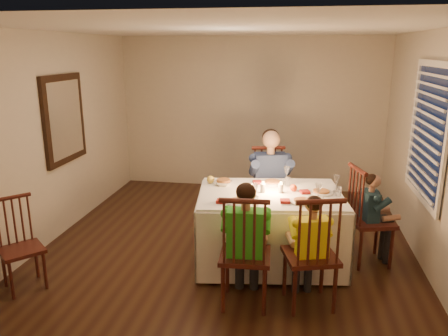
% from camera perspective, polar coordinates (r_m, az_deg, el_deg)
% --- Properties ---
extents(ground, '(5.00, 5.00, 0.00)m').
position_cam_1_polar(ground, '(5.54, 0.47, -10.20)').
color(ground, black).
rests_on(ground, ground).
extents(wall_left, '(0.02, 5.00, 2.60)m').
position_cam_1_polar(wall_left, '(5.90, -21.66, 3.61)').
color(wall_left, '#BAB09F').
rests_on(wall_left, ground).
extents(wall_right, '(0.02, 5.00, 2.60)m').
position_cam_1_polar(wall_right, '(5.27, 25.47, 1.88)').
color(wall_right, '#BAB09F').
rests_on(wall_right, ground).
extents(wall_back, '(4.50, 0.02, 2.60)m').
position_cam_1_polar(wall_back, '(7.56, 3.53, 7.01)').
color(wall_back, '#BAB09F').
rests_on(wall_back, ground).
extents(ceiling, '(5.00, 5.00, 0.00)m').
position_cam_1_polar(ceiling, '(5.01, 0.53, 17.74)').
color(ceiling, white).
rests_on(ceiling, wall_back).
extents(dining_table, '(1.75, 1.37, 0.81)m').
position_cam_1_polar(dining_table, '(4.98, 6.03, -5.84)').
color(dining_table, white).
rests_on(dining_table, ground).
extents(chair_adult, '(0.56, 0.54, 1.14)m').
position_cam_1_polar(chair_adult, '(5.98, 5.84, -8.31)').
color(chair_adult, '#39130F').
rests_on(chair_adult, ground).
extents(chair_near_left, '(0.49, 0.47, 1.14)m').
position_cam_1_polar(chair_near_left, '(4.45, 2.71, -17.17)').
color(chair_near_left, '#39130F').
rests_on(chair_near_left, ground).
extents(chair_near_right, '(0.58, 0.56, 1.14)m').
position_cam_1_polar(chair_near_right, '(4.51, 10.86, -16.98)').
color(chair_near_right, '#39130F').
rests_on(chair_near_right, ground).
extents(chair_end, '(0.56, 0.57, 1.14)m').
position_cam_1_polar(chair_end, '(5.45, 18.14, -11.52)').
color(chair_end, '#39130F').
rests_on(chair_end, ground).
extents(chair_extra, '(0.54, 0.54, 0.96)m').
position_cam_1_polar(chair_extra, '(5.11, -24.37, -14.01)').
color(chair_extra, '#39130F').
rests_on(chair_extra, ground).
extents(adult, '(0.64, 0.60, 1.40)m').
position_cam_1_polar(adult, '(5.98, 5.84, -8.31)').
color(adult, navy).
rests_on(adult, ground).
extents(child_green, '(0.47, 0.43, 1.23)m').
position_cam_1_polar(child_green, '(4.45, 2.71, -17.17)').
color(child_green, green).
rests_on(child_green, ground).
extents(child_yellow, '(0.46, 0.44, 1.11)m').
position_cam_1_polar(child_yellow, '(4.51, 10.86, -16.98)').
color(child_yellow, '#FFF41B').
rests_on(child_yellow, ground).
extents(child_teal, '(0.40, 0.42, 1.06)m').
position_cam_1_polar(child_teal, '(5.45, 18.14, -11.52)').
color(child_teal, '#18303E').
rests_on(child_teal, ground).
extents(setting_adult, '(0.29, 0.29, 0.02)m').
position_cam_1_polar(setting_adult, '(5.22, 6.35, -1.93)').
color(setting_adult, white).
rests_on(setting_adult, dining_table).
extents(setting_green, '(0.29, 0.29, 0.02)m').
position_cam_1_polar(setting_green, '(4.55, 1.92, -4.44)').
color(setting_green, white).
rests_on(setting_green, dining_table).
extents(setting_yellow, '(0.29, 0.29, 0.02)m').
position_cam_1_polar(setting_yellow, '(4.63, 10.19, -4.35)').
color(setting_yellow, white).
rests_on(setting_yellow, dining_table).
extents(setting_teal, '(0.29, 0.29, 0.02)m').
position_cam_1_polar(setting_teal, '(4.96, 12.58, -3.14)').
color(setting_teal, white).
rests_on(setting_teal, dining_table).
extents(candle_left, '(0.06, 0.06, 0.10)m').
position_cam_1_polar(candle_left, '(4.88, 5.09, -2.65)').
color(candle_left, silver).
rests_on(candle_left, dining_table).
extents(candle_right, '(0.06, 0.06, 0.10)m').
position_cam_1_polar(candle_right, '(4.89, 7.44, -2.66)').
color(candle_right, silver).
rests_on(candle_right, dining_table).
extents(squash, '(0.09, 0.09, 0.09)m').
position_cam_1_polar(squash, '(5.20, -1.77, -1.50)').
color(squash, yellow).
rests_on(squash, dining_table).
extents(orange_fruit, '(0.08, 0.08, 0.08)m').
position_cam_1_polar(orange_fruit, '(4.96, 9.06, -2.57)').
color(orange_fruit, '#F64D14').
rests_on(orange_fruit, dining_table).
extents(serving_bowl, '(0.23, 0.23, 0.05)m').
position_cam_1_polar(serving_bowl, '(5.13, -0.06, -1.96)').
color(serving_bowl, white).
rests_on(serving_bowl, dining_table).
extents(wall_mirror, '(0.06, 0.95, 1.15)m').
position_cam_1_polar(wall_mirror, '(6.11, -20.14, 6.02)').
color(wall_mirror, black).
rests_on(wall_mirror, wall_left).
extents(window_blinds, '(0.07, 1.34, 1.54)m').
position_cam_1_polar(window_blinds, '(5.31, 24.98, 4.25)').
color(window_blinds, '#0C1733').
rests_on(window_blinds, wall_right).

